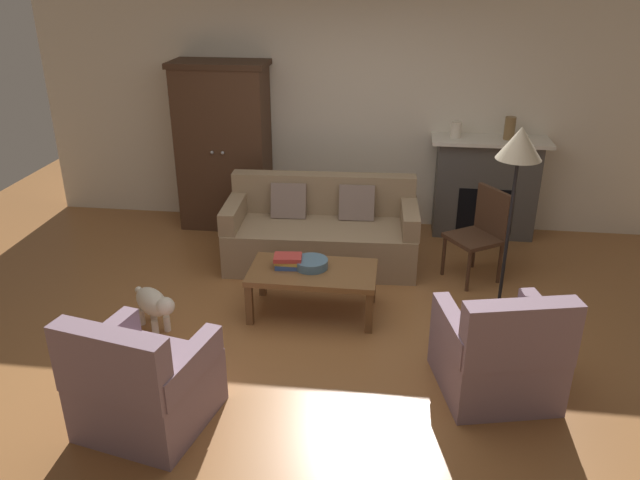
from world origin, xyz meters
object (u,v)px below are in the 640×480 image
armchair_near_left (143,386)px  side_chair_wooden (482,229)px  fruit_bowl (311,263)px  book_stack (289,261)px  mantel_vase_cream (456,130)px  mantel_vase_bronze (510,128)px  armchair_near_right (499,355)px  dog (154,304)px  couch (322,233)px  coffee_table (313,276)px  armoire (224,146)px  floor_lamp (519,155)px  fireplace (485,187)px

armchair_near_left → side_chair_wooden: 3.47m
fruit_bowl → book_stack: size_ratio=1.09×
mantel_vase_cream → mantel_vase_bronze: bearing=0.0°
armchair_near_right → dog: size_ratio=1.95×
couch → book_stack: bearing=-98.8°
couch → side_chair_wooden: side_chair_wooden is taller
coffee_table → armoire: bearing=123.9°
mantel_vase_bronze → armchair_near_left: mantel_vase_bronze is taller
mantel_vase_cream → dog: size_ratio=0.36×
side_chair_wooden → dog: (-2.79, -1.34, -0.27)m
book_stack → mantel_vase_bronze: size_ratio=1.11×
side_chair_wooden → floor_lamp: (0.11, -0.73, 0.95)m
mantel_vase_cream → armchair_near_left: mantel_vase_cream is taller
fireplace → floor_lamp: 2.04m
fireplace → book_stack: (-1.88, -1.96, -0.09)m
couch → armchair_near_left: armchair_near_left is taller
armchair_near_right → side_chair_wooden: (0.05, 1.83, 0.20)m
couch → floor_lamp: (1.68, -0.88, 1.14)m
fruit_bowl → armchair_near_left: size_ratio=0.32×
armchair_near_left → armchair_near_right: (2.36, 0.66, 0.00)m
mantel_vase_cream → dog: 3.66m
floor_lamp → dog: (-2.90, -0.61, -1.21)m
armchair_near_right → dog: armchair_near_right is taller
mantel_vase_cream → floor_lamp: bearing=-79.3°
side_chair_wooden → armchair_near_right: bearing=-91.7°
side_chair_wooden → couch: bearing=174.6°
mantel_vase_cream → couch: bearing=-145.0°
couch → armchair_near_right: (1.52, -1.98, -0.00)m
fireplace → side_chair_wooden: bearing=-97.6°
book_stack → mantel_vase_bronze: bearing=43.4°
fireplace → floor_lamp: bearing=-91.2°
fireplace → coffee_table: 2.60m
armchair_near_left → armoire: bearing=96.3°
mantel_vase_bronze → armchair_near_left: size_ratio=0.26×
book_stack → side_chair_wooden: side_chair_wooden is taller
fireplace → book_stack: 2.72m
coffee_table → side_chair_wooden: side_chair_wooden is taller
coffee_table → mantel_vase_bronze: size_ratio=4.57×
mantel_vase_cream → armchair_near_left: (-2.18, -3.58, -0.89)m
fireplace → armchair_near_right: size_ratio=1.36×
armchair_near_right → fireplace: bearing=86.1°
floor_lamp → mantel_vase_cream: bearing=100.7°
book_stack → armchair_near_left: armchair_near_left is taller
mantel_vase_cream → mantel_vase_bronze: size_ratio=0.71×
armchair_near_right → coffee_table: bearing=147.2°
fireplace → dog: (-2.94, -2.44, -0.32)m
side_chair_wooden → mantel_vase_cream: bearing=102.1°
dog → couch: bearing=50.6°
side_chair_wooden → dog: 3.11m
armchair_near_left → armchair_near_right: 2.45m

